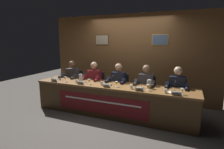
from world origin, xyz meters
TOP-DOWN VIEW (x-y plane):
  - ground_plane at (0.00, 0.00)m, footprint 12.00×12.00m
  - wall_back_panelled at (-0.00, 1.36)m, footprint 5.21×0.14m
  - conference_table at (-0.00, -0.12)m, footprint 4.01×0.79m
  - chair_far_left at (-1.48, 0.58)m, footprint 0.44×0.44m
  - panelist_far_left at (-1.48, 0.38)m, footprint 0.51×0.48m
  - nameplate_far_left at (-1.52, -0.30)m, footprint 0.19×0.06m
  - juice_glass_far_left at (-1.27, -0.16)m, footprint 0.06×0.06m
  - water_cup_far_left at (-1.68, -0.20)m, footprint 0.06×0.06m
  - microphone_far_left at (-1.50, -0.05)m, footprint 0.06×0.17m
  - chair_left at (-0.74, 0.58)m, footprint 0.44×0.44m
  - panelist_left at (-0.74, 0.38)m, footprint 0.51×0.48m
  - nameplate_left at (-0.72, -0.27)m, footprint 0.19×0.06m
  - juice_glass_left at (-0.54, -0.17)m, footprint 0.06×0.06m
  - water_cup_left at (-0.89, -0.20)m, footprint 0.06×0.06m
  - microphone_left at (-0.75, -0.03)m, footprint 0.06×0.17m
  - chair_center at (0.00, 0.58)m, footprint 0.44×0.44m
  - panelist_center at (0.00, 0.38)m, footprint 0.51×0.48m
  - nameplate_center at (-0.02, -0.28)m, footprint 0.18×0.06m
  - juice_glass_center at (0.18, -0.15)m, footprint 0.06×0.06m
  - water_cup_center at (-0.20, -0.16)m, footprint 0.06×0.06m
  - microphone_center at (0.01, -0.07)m, footprint 0.06×0.17m
  - chair_right at (0.74, 0.58)m, footprint 0.44×0.44m
  - panelist_right at (0.74, 0.38)m, footprint 0.51×0.48m
  - nameplate_right at (0.76, -0.28)m, footprint 0.19×0.06m
  - juice_glass_right at (0.91, -0.16)m, footprint 0.06×0.06m
  - water_cup_right at (0.56, -0.19)m, footprint 0.06×0.06m
  - microphone_right at (0.73, -0.03)m, footprint 0.06×0.17m
  - chair_far_right at (1.48, 0.58)m, footprint 0.44×0.44m
  - panelist_far_right at (1.48, 0.38)m, footprint 0.51×0.48m
  - nameplate_far_right at (1.51, -0.31)m, footprint 0.20×0.06m
  - juice_glass_far_right at (1.61, -0.20)m, footprint 0.06×0.06m
  - water_cup_far_right at (1.30, -0.22)m, footprint 0.06×0.06m
  - microphone_far_right at (1.46, -0.03)m, footprint 0.06×0.17m
  - water_pitcher_left_side at (-0.90, 0.00)m, footprint 0.15×0.10m
  - water_pitcher_right_side at (0.90, 0.04)m, footprint 0.15×0.10m
  - document_stack_far_right at (1.46, -0.16)m, footprint 0.22×0.17m

SIDE VIEW (x-z plane):
  - ground_plane at x=0.00m, z-range 0.00..0.00m
  - chair_far_left at x=-1.48m, z-range -0.01..0.90m
  - chair_left at x=-0.74m, z-range -0.01..0.90m
  - chair_center at x=0.00m, z-range -0.01..0.90m
  - chair_right at x=0.74m, z-range -0.01..0.90m
  - chair_far_right at x=1.48m, z-range -0.01..0.90m
  - conference_table at x=0.00m, z-range 0.15..0.90m
  - panelist_far_left at x=-1.48m, z-range 0.10..1.34m
  - panelist_left at x=-0.74m, z-range 0.10..1.34m
  - panelist_center at x=0.00m, z-range 0.10..1.34m
  - panelist_right at x=0.74m, z-range 0.10..1.34m
  - panelist_far_right at x=1.48m, z-range 0.10..1.34m
  - document_stack_far_right at x=1.46m, z-range 0.76..0.77m
  - water_cup_far_left at x=-1.68m, z-range 0.75..0.84m
  - water_cup_left at x=-0.89m, z-range 0.75..0.84m
  - water_cup_center at x=-0.20m, z-range 0.75..0.84m
  - water_cup_right at x=0.56m, z-range 0.75..0.84m
  - water_cup_far_right at x=1.30m, z-range 0.75..0.84m
  - nameplate_far_left at x=-1.52m, z-range 0.76..0.84m
  - nameplate_left at x=-0.72m, z-range 0.76..0.84m
  - nameplate_center at x=-0.02m, z-range 0.76..0.84m
  - nameplate_right at x=0.76m, z-range 0.76..0.84m
  - nameplate_far_right at x=1.51m, z-range 0.76..0.84m
  - microphone_far_left at x=-1.50m, z-range 0.72..0.94m
  - microphone_left at x=-0.75m, z-range 0.72..0.94m
  - microphone_center at x=0.01m, z-range 0.72..0.94m
  - microphone_right at x=0.73m, z-range 0.72..0.94m
  - microphone_far_right at x=1.46m, z-range 0.72..0.94m
  - juice_glass_far_left at x=-1.27m, z-range 0.78..0.91m
  - juice_glass_left at x=-0.54m, z-range 0.78..0.91m
  - juice_glass_center at x=0.18m, z-range 0.78..0.91m
  - juice_glass_right at x=0.91m, z-range 0.78..0.91m
  - juice_glass_far_right at x=1.61m, z-range 0.78..0.91m
  - water_pitcher_left_side at x=-0.90m, z-range 0.75..0.96m
  - water_pitcher_right_side at x=0.90m, z-range 0.75..0.96m
  - wall_back_panelled at x=0.00m, z-range 0.00..2.60m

